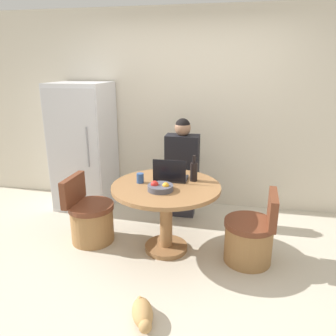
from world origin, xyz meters
name	(u,v)px	position (x,y,z in m)	size (l,w,h in m)	color
ground_plane	(168,269)	(0.00, 0.00, 0.00)	(12.00, 12.00, 0.00)	beige
wall_back	(193,111)	(0.00, 1.69, 1.30)	(7.00, 0.06, 2.60)	beige
refrigerator	(84,147)	(-1.42, 1.30, 0.84)	(0.72, 0.69, 1.68)	silver
dining_table	(166,201)	(-0.09, 0.35, 0.56)	(1.11, 1.11, 0.73)	olive
chair_left_side	(91,219)	(-0.95, 0.37, 0.26)	(0.49, 0.49, 0.74)	#9E7042
chair_right_side	(250,238)	(0.77, 0.30, 0.26)	(0.49, 0.49, 0.74)	#9E7042
person_seated	(183,166)	(-0.04, 1.12, 0.70)	(0.40, 0.37, 1.30)	#2D2D38
laptop	(171,176)	(-0.07, 0.50, 0.79)	(0.34, 0.24, 0.24)	#232328
fruit_bowl	(160,187)	(-0.12, 0.19, 0.77)	(0.25, 0.25, 0.10)	#4C4C56
coffee_cup	(140,178)	(-0.37, 0.37, 0.78)	(0.07, 0.07, 0.10)	#2D4C84
bottle	(194,171)	(0.16, 0.53, 0.84)	(0.08, 0.08, 0.27)	black
cat	(143,314)	(-0.05, -0.72, 0.08)	(0.26, 0.41, 0.16)	tan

